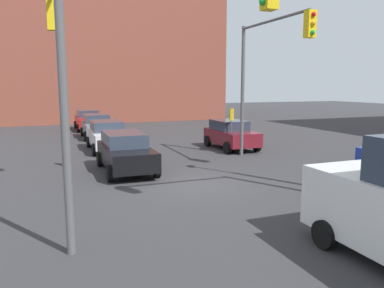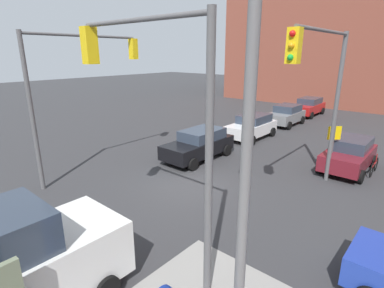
{
  "view_description": "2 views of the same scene",
  "coord_description": "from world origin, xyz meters",
  "px_view_note": "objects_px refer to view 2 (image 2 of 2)",
  "views": [
    {
      "loc": [
        12.51,
        -4.81,
        3.56
      ],
      "look_at": [
        0.78,
        -0.29,
        1.61
      ],
      "focal_mm": 35.0,
      "sensor_mm": 36.0,
      "label": 1
    },
    {
      "loc": [
        9.3,
        8.14,
        5.64
      ],
      "look_at": [
        -0.93,
        -0.65,
        1.55
      ],
      "focal_mm": 28.0,
      "sensor_mm": 36.0,
      "label": 2
    }
  ],
  "objects_px": {
    "fire_hydrant": "(191,136)",
    "sedan_red": "(308,106)",
    "street_lamp_corner": "(248,111)",
    "coupe_black": "(199,144)",
    "bicycle_at_crosswalk": "(374,167)",
    "traffic_signal_ne_corner": "(153,100)",
    "coupe_white": "(252,126)",
    "hatchback_maroon": "(349,154)",
    "traffic_signal_nw_corner": "(324,82)",
    "traffic_signal_se_corner": "(78,77)",
    "sedan_gray": "(286,115)"
  },
  "relations": [
    {
      "from": "traffic_signal_se_corner",
      "to": "coupe_white",
      "type": "height_order",
      "value": "traffic_signal_se_corner"
    },
    {
      "from": "sedan_gray",
      "to": "coupe_black",
      "type": "bearing_deg",
      "value": -0.87
    },
    {
      "from": "hatchback_maroon",
      "to": "bicycle_at_crosswalk",
      "type": "height_order",
      "value": "hatchback_maroon"
    },
    {
      "from": "traffic_signal_ne_corner",
      "to": "sedan_red",
      "type": "xyz_separation_m",
      "value": [
        -23.62,
        -4.56,
        -3.73
      ]
    },
    {
      "from": "traffic_signal_nw_corner",
      "to": "coupe_white",
      "type": "height_order",
      "value": "traffic_signal_nw_corner"
    },
    {
      "from": "fire_hydrant",
      "to": "coupe_white",
      "type": "bearing_deg",
      "value": 145.79
    },
    {
      "from": "traffic_signal_ne_corner",
      "to": "coupe_white",
      "type": "relative_size",
      "value": 1.55
    },
    {
      "from": "traffic_signal_nw_corner",
      "to": "coupe_black",
      "type": "bearing_deg",
      "value": -94.71
    },
    {
      "from": "street_lamp_corner",
      "to": "sedan_red",
      "type": "bearing_deg",
      "value": -162.89
    },
    {
      "from": "fire_hydrant",
      "to": "hatchback_maroon",
      "type": "xyz_separation_m",
      "value": [
        -1.5,
        9.09,
        0.36
      ]
    },
    {
      "from": "traffic_signal_nw_corner",
      "to": "hatchback_maroon",
      "type": "distance_m",
      "value": 5.58
    },
    {
      "from": "traffic_signal_nw_corner",
      "to": "traffic_signal_ne_corner",
      "type": "height_order",
      "value": "same"
    },
    {
      "from": "fire_hydrant",
      "to": "coupe_black",
      "type": "relative_size",
      "value": 0.21
    },
    {
      "from": "traffic_signal_nw_corner",
      "to": "traffic_signal_se_corner",
      "type": "height_order",
      "value": "same"
    },
    {
      "from": "street_lamp_corner",
      "to": "coupe_black",
      "type": "bearing_deg",
      "value": -136.39
    },
    {
      "from": "coupe_white",
      "to": "fire_hydrant",
      "type": "bearing_deg",
      "value": -34.21
    },
    {
      "from": "traffic_signal_se_corner",
      "to": "street_lamp_corner",
      "type": "xyz_separation_m",
      "value": [
        2.57,
        10.1,
        0.06
      ]
    },
    {
      "from": "fire_hydrant",
      "to": "traffic_signal_se_corner",
      "type": "bearing_deg",
      "value": -2.35
    },
    {
      "from": "traffic_signal_nw_corner",
      "to": "sedan_red",
      "type": "bearing_deg",
      "value": -159.36
    },
    {
      "from": "traffic_signal_nw_corner",
      "to": "traffic_signal_ne_corner",
      "type": "bearing_deg",
      "value": -14.0
    },
    {
      "from": "traffic_signal_nw_corner",
      "to": "sedan_red",
      "type": "relative_size",
      "value": 1.51
    },
    {
      "from": "traffic_signal_ne_corner",
      "to": "coupe_white",
      "type": "bearing_deg",
      "value": -160.79
    },
    {
      "from": "fire_hydrant",
      "to": "sedan_red",
      "type": "distance_m",
      "value": 14.33
    },
    {
      "from": "traffic_signal_nw_corner",
      "to": "sedan_gray",
      "type": "bearing_deg",
      "value": -151.71
    },
    {
      "from": "traffic_signal_ne_corner",
      "to": "bicycle_at_crosswalk",
      "type": "bearing_deg",
      "value": 164.07
    },
    {
      "from": "traffic_signal_ne_corner",
      "to": "hatchback_maroon",
      "type": "xyz_separation_m",
      "value": [
        -11.0,
        2.11,
        -3.74
      ]
    },
    {
      "from": "coupe_white",
      "to": "bicycle_at_crosswalk",
      "type": "height_order",
      "value": "coupe_white"
    },
    {
      "from": "coupe_black",
      "to": "bicycle_at_crosswalk",
      "type": "distance_m",
      "value": 8.77
    },
    {
      "from": "sedan_gray",
      "to": "bicycle_at_crosswalk",
      "type": "distance_m",
      "value": 10.5
    },
    {
      "from": "street_lamp_corner",
      "to": "fire_hydrant",
      "type": "relative_size",
      "value": 8.51
    },
    {
      "from": "street_lamp_corner",
      "to": "traffic_signal_nw_corner",
      "type": "bearing_deg",
      "value": -171.44
    },
    {
      "from": "traffic_signal_nw_corner",
      "to": "fire_hydrant",
      "type": "xyz_separation_m",
      "value": [
        -2.58,
        -8.7,
        -4.14
      ]
    },
    {
      "from": "traffic_signal_ne_corner",
      "to": "coupe_black",
      "type": "height_order",
      "value": "traffic_signal_ne_corner"
    },
    {
      "from": "traffic_signal_se_corner",
      "to": "traffic_signal_nw_corner",
      "type": "bearing_deg",
      "value": 117.78
    },
    {
      "from": "traffic_signal_nw_corner",
      "to": "traffic_signal_ne_corner",
      "type": "distance_m",
      "value": 7.13
    },
    {
      "from": "sedan_red",
      "to": "traffic_signal_nw_corner",
      "type": "bearing_deg",
      "value": 20.64
    },
    {
      "from": "bicycle_at_crosswalk",
      "to": "traffic_signal_nw_corner",
      "type": "bearing_deg",
      "value": -18.9
    },
    {
      "from": "street_lamp_corner",
      "to": "sedan_red",
      "type": "distance_m",
      "value": 25.42
    },
    {
      "from": "street_lamp_corner",
      "to": "hatchback_maroon",
      "type": "xyz_separation_m",
      "value": [
        -11.39,
        -0.71,
        -3.86
      ]
    },
    {
      "from": "fire_hydrant",
      "to": "sedan_gray",
      "type": "xyz_separation_m",
      "value": [
        -8.93,
        2.51,
        0.36
      ]
    },
    {
      "from": "street_lamp_corner",
      "to": "bicycle_at_crosswalk",
      "type": "bearing_deg",
      "value": 178.04
    },
    {
      "from": "street_lamp_corner",
      "to": "hatchback_maroon",
      "type": "distance_m",
      "value": 12.05
    },
    {
      "from": "fire_hydrant",
      "to": "traffic_signal_ne_corner",
      "type": "bearing_deg",
      "value": 36.28
    },
    {
      "from": "bicycle_at_crosswalk",
      "to": "hatchback_maroon",
      "type": "bearing_deg",
      "value": -74.81
    },
    {
      "from": "bicycle_at_crosswalk",
      "to": "fire_hydrant",
      "type": "bearing_deg",
      "value": -79.97
    },
    {
      "from": "sedan_gray",
      "to": "traffic_signal_nw_corner",
      "type": "bearing_deg",
      "value": 28.29
    },
    {
      "from": "fire_hydrant",
      "to": "sedan_red",
      "type": "relative_size",
      "value": 0.22
    },
    {
      "from": "coupe_white",
      "to": "hatchback_maroon",
      "type": "bearing_deg",
      "value": 72.81
    },
    {
      "from": "traffic_signal_se_corner",
      "to": "coupe_black",
      "type": "relative_size",
      "value": 1.47
    },
    {
      "from": "traffic_signal_ne_corner",
      "to": "sedan_gray",
      "type": "xyz_separation_m",
      "value": [
        -18.43,
        -4.47,
        -3.74
      ]
    }
  ]
}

